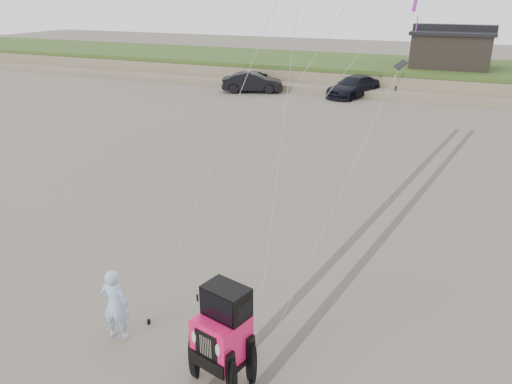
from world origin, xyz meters
The scene contains 11 objects.
ground centered at (0.00, 0.00, 0.00)m, with size 160.00×160.00×0.00m, color #6B6054.
dune_ridge centered at (0.00, 37.50, 0.82)m, with size 160.00×14.25×1.73m.
cabin centered at (2.00, 37.00, 3.24)m, with size 6.40×5.40×3.35m.
truck_a centered at (-12.96, 30.01, 0.71)m, with size 1.68×4.18×1.43m, color black.
truck_b centered at (-12.13, 28.63, 0.79)m, with size 1.67×4.78×1.57m, color black.
truck_c centered at (-4.30, 30.07, 0.76)m, with size 2.14×5.26×1.53m, color black.
jeep centered at (0.41, -0.88, 0.86)m, with size 1.98×4.60×1.71m, color #F7155D, non-canonical shape.
man centered at (-2.44, -0.61, 0.88)m, with size 0.64×0.42×1.76m, color #98B3EC.
stake_main centered at (-2.08, 0.06, 0.06)m, with size 0.08×0.08×0.12m, color black.
stake_aux centered at (1.01, -0.81, 0.06)m, with size 0.08×0.08×0.12m, color black.
tire_tracks centered at (2.00, 8.00, 0.00)m, with size 5.22×29.74×0.01m.
Camera 1 is at (4.30, -8.03, 7.42)m, focal length 35.00 mm.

